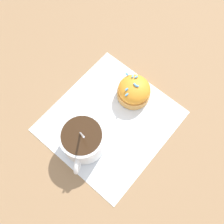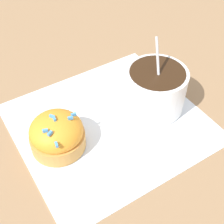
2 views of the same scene
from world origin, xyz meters
name	(u,v)px [view 1 (image 1 of 2)]	position (x,y,z in m)	size (l,w,h in m)	color
ground_plane	(110,121)	(0.00, 0.00, 0.00)	(3.00, 3.00, 0.00)	#93704C
paper_napkin	(110,121)	(0.00, 0.00, 0.00)	(0.28, 0.26, 0.00)	white
coffee_cup	(83,140)	(0.08, -0.01, 0.04)	(0.11, 0.09, 0.12)	white
frosted_pastry	(132,90)	(-0.09, 0.00, 0.03)	(0.08, 0.08, 0.06)	#D19347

